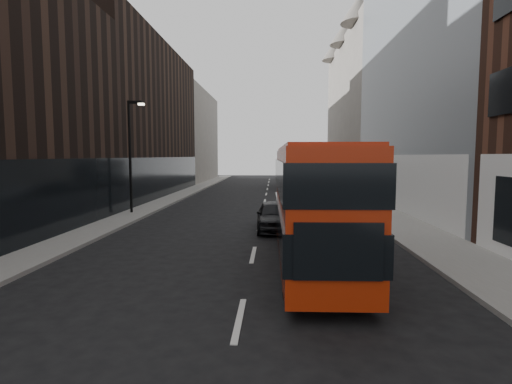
# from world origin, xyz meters

# --- Properties ---
(ground) EXTENTS (140.00, 140.00, 0.00)m
(ground) POSITION_xyz_m (0.00, 0.00, 0.00)
(ground) COLOR black
(ground) RESTS_ON ground
(sidewalk_right) EXTENTS (3.00, 80.00, 0.15)m
(sidewalk_right) POSITION_xyz_m (7.50, 25.00, 0.07)
(sidewalk_right) COLOR slate
(sidewalk_right) RESTS_ON ground
(sidewalk_left) EXTENTS (2.00, 80.00, 0.15)m
(sidewalk_left) POSITION_xyz_m (-8.00, 25.00, 0.07)
(sidewalk_left) COLOR slate
(sidewalk_left) RESTS_ON ground
(building_modern_block) EXTENTS (5.03, 22.00, 20.00)m
(building_modern_block) POSITION_xyz_m (11.47, 21.00, 9.90)
(building_modern_block) COLOR #91969B
(building_modern_block) RESTS_ON ground
(building_victorian) EXTENTS (6.50, 24.00, 21.00)m
(building_victorian) POSITION_xyz_m (11.38, 44.00, 9.66)
(building_victorian) COLOR slate
(building_victorian) RESTS_ON ground
(building_left_mid) EXTENTS (5.00, 24.00, 14.00)m
(building_left_mid) POSITION_xyz_m (-11.50, 30.00, 7.00)
(building_left_mid) COLOR black
(building_left_mid) RESTS_ON ground
(building_left_far) EXTENTS (5.00, 20.00, 13.00)m
(building_left_far) POSITION_xyz_m (-11.50, 52.00, 6.50)
(building_left_far) COLOR slate
(building_left_far) RESTS_ON ground
(street_lamp) EXTENTS (1.06, 0.22, 7.00)m
(street_lamp) POSITION_xyz_m (-8.22, 18.00, 4.18)
(street_lamp) COLOR black
(street_lamp) RESTS_ON sidewalk_left
(red_bus) EXTENTS (2.49, 10.03, 4.03)m
(red_bus) POSITION_xyz_m (2.09, 6.57, 2.24)
(red_bus) COLOR #A3220A
(red_bus) RESTS_ON ground
(grey_bus) EXTENTS (2.58, 10.38, 3.34)m
(grey_bus) POSITION_xyz_m (2.51, 41.53, 1.79)
(grey_bus) COLOR black
(grey_bus) RESTS_ON ground
(car_a) EXTENTS (1.92, 4.42, 1.49)m
(car_a) POSITION_xyz_m (0.79, 13.08, 0.74)
(car_a) COLOR black
(car_a) RESTS_ON ground
(car_b) EXTENTS (1.39, 3.80, 1.24)m
(car_b) POSITION_xyz_m (2.84, 25.76, 0.62)
(car_b) COLOR gray
(car_b) RESTS_ON ground
(car_c) EXTENTS (2.20, 4.66, 1.31)m
(car_c) POSITION_xyz_m (3.42, 31.78, 0.66)
(car_c) COLOR black
(car_c) RESTS_ON ground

